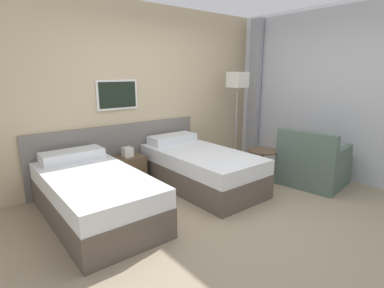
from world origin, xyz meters
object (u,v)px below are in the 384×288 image
Objects in this scene: nightstand at (128,170)px; armchair at (312,166)px; bed_near_door at (94,195)px; bed_near_window at (200,168)px; side_table at (263,159)px; floor_lamp at (237,85)px.

nightstand is 0.60× the size of armchair.
bed_near_door is at bearing 63.15° from armchair.
nightstand is 2.79m from armchair.
bed_near_window reaches higher than side_table.
floor_lamp is 3.43× the size of side_table.
bed_near_door is 3.16m from armchair.
bed_near_window is 1.75m from floor_lamp.
bed_near_window is 1.97× the size of armchair.
armchair is at bearing -52.74° from side_table.
bed_near_door is 1.97× the size of armchair.
bed_near_window is 1.08m from nightstand.
bed_near_door reaches higher than nightstand.
armchair reaches higher than bed_near_door.
bed_near_door is 1.14× the size of floor_lamp.
nightstand reaches higher than side_table.
side_table is at bearing 28.99° from armchair.
nightstand is at bearing 172.14° from floor_lamp.
floor_lamp reaches higher than bed_near_door.
floor_lamp is (2.84, 0.44, 1.16)m from bed_near_door.
armchair reaches higher than nightstand.
bed_near_window is 1.03m from side_table.
armchair reaches higher than bed_near_window.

